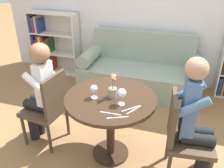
# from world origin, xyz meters

# --- Properties ---
(ground_plane) EXTENTS (16.00, 16.00, 0.00)m
(ground_plane) POSITION_xyz_m (0.00, 0.00, 0.00)
(ground_plane) COLOR olive
(back_wall) EXTENTS (5.20, 0.05, 2.70)m
(back_wall) POSITION_xyz_m (0.00, 1.99, 1.35)
(back_wall) COLOR silver
(back_wall) RESTS_ON ground_plane
(round_table) EXTENTS (0.91, 0.91, 0.75)m
(round_table) POSITION_xyz_m (0.00, 0.00, 0.59)
(round_table) COLOR #382619
(round_table) RESTS_ON ground_plane
(couch) EXTENTS (1.87, 0.80, 0.92)m
(couch) POSITION_xyz_m (0.00, 1.57, 0.31)
(couch) COLOR gray
(couch) RESTS_ON ground_plane
(bookshelf_left) EXTENTS (0.90, 0.28, 1.12)m
(bookshelf_left) POSITION_xyz_m (-1.77, 1.83, 0.52)
(bookshelf_left) COLOR silver
(bookshelf_left) RESTS_ON ground_plane
(chair_left) EXTENTS (0.47, 0.47, 0.90)m
(chair_left) POSITION_xyz_m (-0.73, -0.00, 0.49)
(chair_left) COLOR #473828
(chair_left) RESTS_ON ground_plane
(chair_right) EXTENTS (0.46, 0.46, 0.90)m
(chair_right) POSITION_xyz_m (0.73, -0.05, 0.49)
(chair_right) COLOR #473828
(chair_right) RESTS_ON ground_plane
(person_left) EXTENTS (0.44, 0.37, 1.23)m
(person_left) POSITION_xyz_m (-0.82, 0.02, 0.66)
(person_left) COLOR black
(person_left) RESTS_ON ground_plane
(person_right) EXTENTS (0.44, 0.37, 1.27)m
(person_right) POSITION_xyz_m (0.82, -0.03, 0.67)
(person_right) COLOR black
(person_right) RESTS_ON ground_plane
(wine_glass_left) EXTENTS (0.07, 0.07, 0.14)m
(wine_glass_left) POSITION_xyz_m (-0.15, -0.06, 0.85)
(wine_glass_left) COLOR white
(wine_glass_left) RESTS_ON round_table
(wine_glass_right) EXTENTS (0.09, 0.09, 0.17)m
(wine_glass_right) POSITION_xyz_m (0.14, -0.09, 0.87)
(wine_glass_right) COLOR white
(wine_glass_right) RESTS_ON round_table
(flower_vase) EXTENTS (0.08, 0.08, 0.24)m
(flower_vase) POSITION_xyz_m (0.02, 0.01, 0.84)
(flower_vase) COLOR #9E9384
(flower_vase) RESTS_ON round_table
(knife_left_setting) EXTENTS (0.18, 0.09, 0.00)m
(knife_left_setting) POSITION_xyz_m (0.16, -0.31, 0.75)
(knife_left_setting) COLOR silver
(knife_left_setting) RESTS_ON round_table
(fork_left_setting) EXTENTS (0.14, 0.14, 0.00)m
(fork_left_setting) POSITION_xyz_m (0.24, -0.14, 0.75)
(fork_left_setting) COLOR silver
(fork_left_setting) RESTS_ON round_table
(knife_right_setting) EXTENTS (0.19, 0.01, 0.00)m
(knife_right_setting) POSITION_xyz_m (0.08, -0.27, 0.75)
(knife_right_setting) COLOR silver
(knife_right_setting) RESTS_ON round_table
(fork_right_setting) EXTENTS (0.10, 0.17, 0.00)m
(fork_right_setting) POSITION_xyz_m (0.27, -0.15, 0.75)
(fork_right_setting) COLOR silver
(fork_right_setting) RESTS_ON round_table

